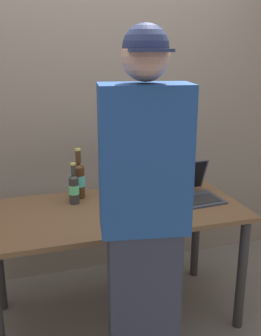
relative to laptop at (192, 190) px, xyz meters
The scene contains 7 objects.
ground_plane 0.98m from the laptop, behind, with size 8.00×8.00×0.00m, color slate.
desk 0.55m from the laptop, behind, with size 1.55×0.75×0.77m.
laptop is the anchor object (origin of this frame).
beer_bottle_brown 0.76m from the laptop, behind, with size 0.06×0.06×0.26m.
beer_bottle_dark 0.74m from the laptop, 162.59° to the left, with size 0.07×0.07×0.33m.
person_figure 0.86m from the laptop, 130.58° to the right, with size 0.42×0.31×1.81m.
back_wall 0.99m from the laptop, 127.84° to the left, with size 6.00×0.10×2.60m, color gray.
Camera 1 is at (-0.58, -2.18, 1.71)m, focal length 42.77 mm.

